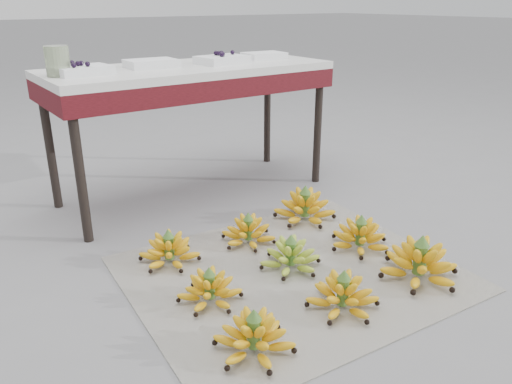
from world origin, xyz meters
TOP-DOWN VIEW (x-y plane):
  - ground at (0.00, 0.00)m, footprint 60.00×60.00m
  - newspaper_mat at (-0.03, -0.06)m, footprint 1.33×1.14m
  - bunch_front_left at (-0.43, -0.36)m, footprint 0.31×0.31m
  - bunch_front_center at (-0.04, -0.35)m, footprint 0.27×0.27m
  - bunch_front_right at (0.35, -0.38)m, footprint 0.38×0.38m
  - bunch_mid_left at (-0.40, -0.04)m, footprint 0.31×0.31m
  - bunch_mid_center at (-0.01, -0.02)m, footprint 0.31×0.31m
  - bunch_mid_right at (0.35, -0.06)m, footprint 0.33×0.33m
  - bunch_back_left at (-0.39, 0.31)m, footprint 0.26×0.26m
  - bunch_back_center at (-0.02, 0.27)m, footprint 0.26×0.26m
  - bunch_back_right at (0.35, 0.31)m, footprint 0.37×0.37m
  - vendor_table at (0.09, 0.96)m, footprint 1.49×0.59m
  - tray_far_left at (-0.47, 0.94)m, footprint 0.26×0.20m
  - tray_left at (-0.10, 1.00)m, footprint 0.25×0.19m
  - tray_right at (0.27, 0.93)m, footprint 0.28×0.21m
  - tray_far_right at (0.59, 0.99)m, footprint 0.24×0.18m
  - glass_jar at (-0.57, 0.95)m, footprint 0.12×0.12m

SIDE VIEW (x-z plane):
  - ground at x=0.00m, z-range 0.00..0.00m
  - newspaper_mat at x=-0.03m, z-range 0.00..0.01m
  - bunch_mid_left at x=-0.40m, z-range -0.02..0.13m
  - bunch_back_center at x=-0.02m, z-range -0.02..0.13m
  - bunch_mid_center at x=-0.01m, z-range -0.02..0.13m
  - bunch_back_left at x=-0.39m, z-range -0.02..0.13m
  - bunch_front_left at x=-0.43m, z-range -0.02..0.14m
  - bunch_front_center at x=-0.04m, z-range -0.02..0.14m
  - bunch_mid_right at x=0.35m, z-range -0.02..0.14m
  - bunch_back_right at x=0.35m, z-range -0.02..0.16m
  - bunch_front_right at x=0.35m, z-range -0.02..0.16m
  - vendor_table at x=0.09m, z-range 0.27..0.99m
  - tray_far_right at x=0.59m, z-range 0.71..0.75m
  - tray_left at x=-0.10m, z-range 0.71..0.75m
  - tray_far_left at x=-0.47m, z-range 0.70..0.76m
  - tray_right at x=0.27m, z-range 0.70..0.77m
  - glass_jar at x=-0.57m, z-range 0.71..0.85m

